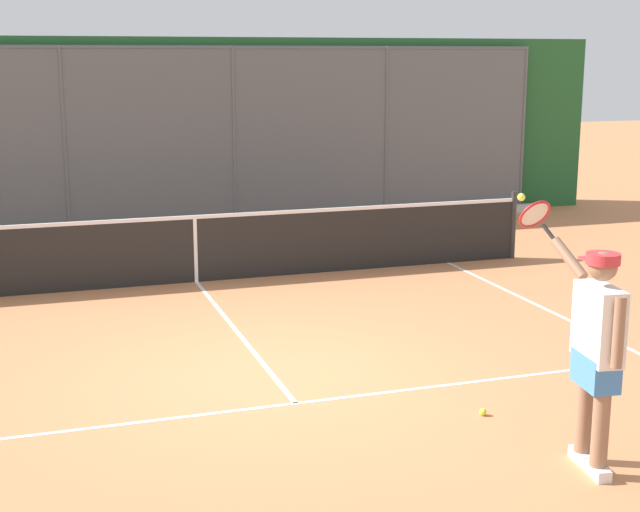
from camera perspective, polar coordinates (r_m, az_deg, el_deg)
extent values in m
plane|color=#C67A4C|center=(9.36, -3.03, -7.33)|extent=(60.00, 60.00, 0.00)
cube|color=white|center=(8.60, -1.52, -9.13)|extent=(6.16, 0.05, 0.01)
cube|color=white|center=(10.70, 18.53, -5.41)|extent=(0.05, 8.94, 0.01)
cube|color=white|center=(10.85, -5.27, -4.57)|extent=(0.05, 4.92, 0.01)
cylinder|color=#565B60|center=(19.34, 12.48, 7.65)|extent=(0.07, 0.07, 3.32)
cylinder|color=#565B60|center=(18.00, 4.12, 7.58)|extent=(0.07, 0.07, 3.32)
cylinder|color=#565B60|center=(17.09, -5.36, 7.31)|extent=(0.07, 0.07, 3.32)
cylinder|color=#565B60|center=(16.69, -15.57, 6.79)|extent=(0.07, 0.07, 3.32)
cylinder|color=#565B60|center=(16.76, -10.62, 12.61)|extent=(15.07, 0.05, 0.05)
cube|color=#565B60|center=(16.82, -10.40, 7.08)|extent=(15.07, 0.02, 3.32)
cube|color=#235B2D|center=(17.46, -10.71, 7.50)|extent=(18.07, 0.90, 3.48)
cube|color=silver|center=(16.86, -10.11, 1.65)|extent=(16.07, 0.18, 0.15)
cylinder|color=#2D2D2D|center=(14.80, 11.89, 1.91)|extent=(0.09, 0.09, 1.07)
cube|color=black|center=(13.07, -7.74, 0.34)|extent=(10.04, 0.02, 0.91)
cube|color=white|center=(12.98, -7.80, 2.41)|extent=(10.04, 0.04, 0.05)
cube|color=white|center=(13.07, -7.74, 0.34)|extent=(0.05, 0.04, 0.91)
cube|color=silver|center=(7.50, 16.84, -12.66)|extent=(0.15, 0.27, 0.09)
cylinder|color=#8C664C|center=(7.33, 17.06, -9.50)|extent=(0.13, 0.13, 0.80)
cube|color=silver|center=(7.72, 15.93, -11.86)|extent=(0.15, 0.27, 0.09)
cylinder|color=#8C664C|center=(7.56, 16.13, -8.78)|extent=(0.13, 0.13, 0.80)
cube|color=#3D7AC6|center=(7.34, 16.74, -6.81)|extent=(0.28, 0.45, 0.26)
cube|color=white|center=(7.23, 16.92, -4.04)|extent=(0.28, 0.52, 0.58)
cylinder|color=#8C664C|center=(6.96, 18.05, -4.53)|extent=(0.08, 0.08, 0.53)
cylinder|color=#8C664C|center=(7.51, 15.20, -0.15)|extent=(0.14, 0.40, 0.30)
sphere|color=#8C664C|center=(7.12, 17.14, -0.64)|extent=(0.22, 0.22, 0.22)
cylinder|color=red|center=(7.11, 17.17, -0.16)|extent=(0.29, 0.29, 0.08)
cube|color=red|center=(7.22, 16.72, -0.21)|extent=(0.21, 0.22, 0.02)
cylinder|color=black|center=(7.66, 14.04, 1.40)|extent=(0.06, 0.17, 0.13)
torus|color=red|center=(7.77, 13.18, 2.54)|extent=(0.32, 0.23, 0.26)
cylinder|color=silver|center=(7.77, 13.18, 2.54)|extent=(0.27, 0.18, 0.21)
sphere|color=#D6E042|center=(7.89, 12.39, 3.59)|extent=(0.07, 0.07, 0.07)
sphere|color=#CCDB33|center=(8.44, 10.08, -9.51)|extent=(0.07, 0.07, 0.07)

